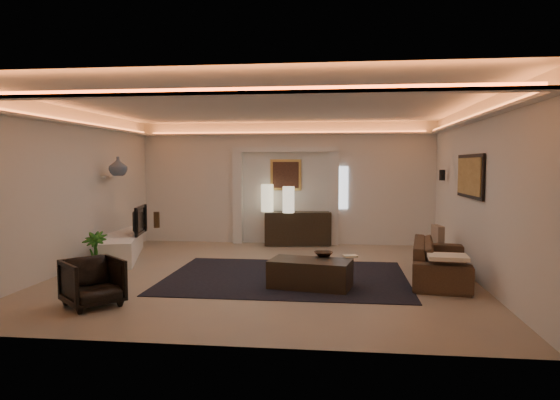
# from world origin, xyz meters

# --- Properties ---
(floor) EXTENTS (7.00, 7.00, 0.00)m
(floor) POSITION_xyz_m (0.00, 0.00, 0.00)
(floor) COLOR tan
(floor) RESTS_ON ground
(ceiling) EXTENTS (7.00, 7.00, 0.00)m
(ceiling) POSITION_xyz_m (0.00, 0.00, 2.90)
(ceiling) COLOR white
(ceiling) RESTS_ON ground
(wall_back) EXTENTS (7.00, 0.00, 7.00)m
(wall_back) POSITION_xyz_m (0.00, 3.50, 1.45)
(wall_back) COLOR silver
(wall_back) RESTS_ON ground
(wall_front) EXTENTS (7.00, 0.00, 7.00)m
(wall_front) POSITION_xyz_m (0.00, -3.50, 1.45)
(wall_front) COLOR silver
(wall_front) RESTS_ON ground
(wall_left) EXTENTS (0.00, 7.00, 7.00)m
(wall_left) POSITION_xyz_m (-3.50, 0.00, 1.45)
(wall_left) COLOR silver
(wall_left) RESTS_ON ground
(wall_right) EXTENTS (0.00, 7.00, 7.00)m
(wall_right) POSITION_xyz_m (3.50, 0.00, 1.45)
(wall_right) COLOR silver
(wall_right) RESTS_ON ground
(cove_soffit) EXTENTS (7.00, 7.00, 0.04)m
(cove_soffit) POSITION_xyz_m (0.00, 0.00, 2.62)
(cove_soffit) COLOR silver
(cove_soffit) RESTS_ON ceiling
(daylight_slit) EXTENTS (0.25, 0.03, 1.00)m
(daylight_slit) POSITION_xyz_m (1.35, 3.48, 1.35)
(daylight_slit) COLOR white
(daylight_slit) RESTS_ON wall_back
(area_rug) EXTENTS (4.00, 3.00, 0.01)m
(area_rug) POSITION_xyz_m (0.40, -0.20, 0.01)
(area_rug) COLOR black
(area_rug) RESTS_ON ground
(pilaster_left) EXTENTS (0.22, 0.20, 2.20)m
(pilaster_left) POSITION_xyz_m (-1.15, 3.40, 1.10)
(pilaster_left) COLOR silver
(pilaster_left) RESTS_ON ground
(pilaster_right) EXTENTS (0.22, 0.20, 2.20)m
(pilaster_right) POSITION_xyz_m (1.15, 3.40, 1.10)
(pilaster_right) COLOR silver
(pilaster_right) RESTS_ON ground
(alcove_header) EXTENTS (2.52, 0.20, 0.12)m
(alcove_header) POSITION_xyz_m (0.00, 3.40, 2.25)
(alcove_header) COLOR silver
(alcove_header) RESTS_ON wall_back
(painting_frame) EXTENTS (0.74, 0.04, 0.74)m
(painting_frame) POSITION_xyz_m (0.00, 3.47, 1.65)
(painting_frame) COLOR tan
(painting_frame) RESTS_ON wall_back
(painting_canvas) EXTENTS (0.62, 0.02, 0.62)m
(painting_canvas) POSITION_xyz_m (0.00, 3.44, 1.65)
(painting_canvas) COLOR #4C2D1E
(painting_canvas) RESTS_ON wall_back
(art_panel_frame) EXTENTS (0.04, 1.64, 0.74)m
(art_panel_frame) POSITION_xyz_m (3.47, 0.30, 1.70)
(art_panel_frame) COLOR black
(art_panel_frame) RESTS_ON wall_right
(art_panel_gold) EXTENTS (0.02, 1.50, 0.62)m
(art_panel_gold) POSITION_xyz_m (3.44, 0.30, 1.70)
(art_panel_gold) COLOR tan
(art_panel_gold) RESTS_ON wall_right
(wall_sconce) EXTENTS (0.12, 0.12, 0.22)m
(wall_sconce) POSITION_xyz_m (3.38, 2.20, 1.68)
(wall_sconce) COLOR black
(wall_sconce) RESTS_ON wall_right
(wall_niche) EXTENTS (0.10, 0.55, 0.04)m
(wall_niche) POSITION_xyz_m (-3.44, 1.40, 1.65)
(wall_niche) COLOR silver
(wall_niche) RESTS_ON wall_left
(console) EXTENTS (1.59, 0.68, 0.77)m
(console) POSITION_xyz_m (0.30, 3.25, 0.40)
(console) COLOR black
(console) RESTS_ON ground
(lamp_left) EXTENTS (0.34, 0.34, 0.64)m
(lamp_left) POSITION_xyz_m (-0.42, 3.25, 1.09)
(lamp_left) COLOR #FFF1BE
(lamp_left) RESTS_ON console
(lamp_right) EXTENTS (0.27, 0.27, 0.61)m
(lamp_right) POSITION_xyz_m (0.11, 3.01, 1.09)
(lamp_right) COLOR #FAECC7
(lamp_right) RESTS_ON console
(media_ledge) EXTENTS (1.43, 2.73, 0.50)m
(media_ledge) POSITION_xyz_m (-3.15, 1.26, 0.22)
(media_ledge) COLOR white
(media_ledge) RESTS_ON ground
(tv) EXTENTS (1.02, 0.32, 0.58)m
(tv) POSITION_xyz_m (-2.86, 1.32, 0.74)
(tv) COLOR black
(tv) RESTS_ON media_ledge
(figurine) EXTENTS (0.16, 0.16, 0.36)m
(figurine) POSITION_xyz_m (-2.82, 2.40, 0.64)
(figurine) COLOR #3B2917
(figurine) RESTS_ON media_ledge
(ginger_jar) EXTENTS (0.40, 0.40, 0.38)m
(ginger_jar) POSITION_xyz_m (-3.15, 1.18, 1.86)
(ginger_jar) COLOR #4F5B66
(ginger_jar) RESTS_ON wall_niche
(plant) EXTENTS (0.44, 0.44, 0.75)m
(plant) POSITION_xyz_m (-2.87, -0.42, 0.37)
(plant) COLOR #236118
(plant) RESTS_ON ground
(sofa) EXTENTS (2.31, 1.19, 0.64)m
(sofa) POSITION_xyz_m (2.94, -0.08, 0.32)
(sofa) COLOR #53311F
(sofa) RESTS_ON ground
(throw_blanket) EXTENTS (0.59, 0.50, 0.06)m
(throw_blanket) POSITION_xyz_m (2.86, -1.02, 0.55)
(throw_blanket) COLOR beige
(throw_blanket) RESTS_ON sofa
(throw_pillow) EXTENTS (0.18, 0.42, 0.41)m
(throw_pillow) POSITION_xyz_m (3.12, 1.17, 0.55)
(throw_pillow) COLOR #997D64
(throw_pillow) RESTS_ON sofa
(coffee_table) EXTENTS (1.33, 0.88, 0.46)m
(coffee_table) POSITION_xyz_m (0.85, -0.86, 0.20)
(coffee_table) COLOR black
(coffee_table) RESTS_ON ground
(bowl) EXTENTS (0.34, 0.34, 0.07)m
(bowl) POSITION_xyz_m (1.03, -0.53, 0.45)
(bowl) COLOR black
(bowl) RESTS_ON coffee_table
(magazine) EXTENTS (0.25, 0.21, 0.03)m
(magazine) POSITION_xyz_m (1.46, -0.53, 0.42)
(magazine) COLOR #FFF4CB
(magazine) RESTS_ON coffee_table
(armchair) EXTENTS (0.99, 0.99, 0.64)m
(armchair) POSITION_xyz_m (-1.99, -2.23, 0.32)
(armchair) COLOR black
(armchair) RESTS_ON ground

